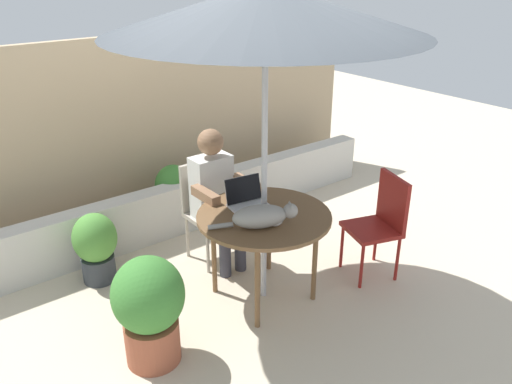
{
  "coord_description": "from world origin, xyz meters",
  "views": [
    {
      "loc": [
        -2.21,
        -2.77,
        2.52
      ],
      "look_at": [
        0.0,
        0.1,
        0.88
      ],
      "focal_mm": 36.8,
      "sensor_mm": 36.0,
      "label": 1
    }
  ],
  "objects_px": {
    "person_seated": "(216,192)",
    "potted_plant_corner": "(96,245)",
    "patio_table": "(264,221)",
    "chair_occupied": "(207,203)",
    "chair_empty": "(381,218)",
    "cat": "(263,216)",
    "potted_plant_near_fence": "(174,192)",
    "laptop": "(246,198)",
    "patio_umbrella": "(266,9)",
    "potted_plant_by_chair": "(149,307)"
  },
  "relations": [
    {
      "from": "person_seated",
      "to": "potted_plant_corner",
      "type": "height_order",
      "value": "person_seated"
    },
    {
      "from": "patio_table",
      "to": "person_seated",
      "type": "height_order",
      "value": "person_seated"
    },
    {
      "from": "person_seated",
      "to": "chair_occupied",
      "type": "bearing_deg",
      "value": 90.0
    },
    {
      "from": "patio_table",
      "to": "potted_plant_near_fence",
      "type": "distance_m",
      "value": 1.59
    },
    {
      "from": "patio_umbrella",
      "to": "potted_plant_by_chair",
      "type": "relative_size",
      "value": 3.02
    },
    {
      "from": "laptop",
      "to": "potted_plant_near_fence",
      "type": "xyz_separation_m",
      "value": [
        0.08,
        1.34,
        -0.45
      ]
    },
    {
      "from": "patio_table",
      "to": "potted_plant_near_fence",
      "type": "xyz_separation_m",
      "value": [
        0.08,
        1.55,
        -0.33
      ]
    },
    {
      "from": "cat",
      "to": "potted_plant_near_fence",
      "type": "distance_m",
      "value": 1.78
    },
    {
      "from": "chair_empty",
      "to": "person_seated",
      "type": "bearing_deg",
      "value": 135.51
    },
    {
      "from": "chair_occupied",
      "to": "chair_empty",
      "type": "xyz_separation_m",
      "value": [
        1.0,
        -1.13,
        0.0
      ]
    },
    {
      "from": "potted_plant_near_fence",
      "to": "potted_plant_corner",
      "type": "xyz_separation_m",
      "value": [
        -1.04,
        -0.52,
        -0.01
      ]
    },
    {
      "from": "potted_plant_near_fence",
      "to": "potted_plant_by_chair",
      "type": "xyz_separation_m",
      "value": [
        -1.13,
        -1.67,
        0.09
      ]
    },
    {
      "from": "chair_occupied",
      "to": "person_seated",
      "type": "relative_size",
      "value": 0.72
    },
    {
      "from": "patio_table",
      "to": "chair_occupied",
      "type": "relative_size",
      "value": 1.16
    },
    {
      "from": "potted_plant_near_fence",
      "to": "potted_plant_corner",
      "type": "distance_m",
      "value": 1.16
    },
    {
      "from": "chair_occupied",
      "to": "laptop",
      "type": "distance_m",
      "value": 0.66
    },
    {
      "from": "person_seated",
      "to": "potted_plant_by_chair",
      "type": "distance_m",
      "value": 1.33
    },
    {
      "from": "chair_empty",
      "to": "patio_umbrella",
      "type": "bearing_deg",
      "value": 161.96
    },
    {
      "from": "chair_occupied",
      "to": "potted_plant_near_fence",
      "type": "height_order",
      "value": "chair_occupied"
    },
    {
      "from": "chair_occupied",
      "to": "person_seated",
      "type": "distance_m",
      "value": 0.23
    },
    {
      "from": "chair_empty",
      "to": "potted_plant_corner",
      "type": "height_order",
      "value": "chair_empty"
    },
    {
      "from": "patio_table",
      "to": "potted_plant_corner",
      "type": "xyz_separation_m",
      "value": [
        -0.96,
        1.03,
        -0.34
      ]
    },
    {
      "from": "cat",
      "to": "potted_plant_near_fence",
      "type": "height_order",
      "value": "cat"
    },
    {
      "from": "laptop",
      "to": "cat",
      "type": "relative_size",
      "value": 0.56
    },
    {
      "from": "chair_empty",
      "to": "laptop",
      "type": "relative_size",
      "value": 2.67
    },
    {
      "from": "laptop",
      "to": "chair_empty",
      "type": "bearing_deg",
      "value": -28.23
    },
    {
      "from": "chair_occupied",
      "to": "chair_empty",
      "type": "distance_m",
      "value": 1.51
    },
    {
      "from": "chair_occupied",
      "to": "potted_plant_corner",
      "type": "bearing_deg",
      "value": 167.19
    },
    {
      "from": "laptop",
      "to": "potted_plant_corner",
      "type": "height_order",
      "value": "laptop"
    },
    {
      "from": "laptop",
      "to": "potted_plant_corner",
      "type": "xyz_separation_m",
      "value": [
        -0.95,
        0.81,
        -0.46
      ]
    },
    {
      "from": "person_seated",
      "to": "potted_plant_corner",
      "type": "xyz_separation_m",
      "value": [
        -0.96,
        0.38,
        -0.35
      ]
    },
    {
      "from": "patio_table",
      "to": "laptop",
      "type": "xyz_separation_m",
      "value": [
        -0.01,
        0.21,
        0.12
      ]
    },
    {
      "from": "person_seated",
      "to": "potted_plant_corner",
      "type": "distance_m",
      "value": 1.09
    },
    {
      "from": "laptop",
      "to": "patio_table",
      "type": "bearing_deg",
      "value": -87.75
    },
    {
      "from": "chair_occupied",
      "to": "potted_plant_by_chair",
      "type": "height_order",
      "value": "chair_occupied"
    },
    {
      "from": "chair_empty",
      "to": "patio_table",
      "type": "bearing_deg",
      "value": 161.96
    },
    {
      "from": "patio_table",
      "to": "cat",
      "type": "relative_size",
      "value": 1.74
    },
    {
      "from": "chair_occupied",
      "to": "person_seated",
      "type": "height_order",
      "value": "person_seated"
    },
    {
      "from": "laptop",
      "to": "person_seated",
      "type": "bearing_deg",
      "value": 88.9
    },
    {
      "from": "cat",
      "to": "potted_plant_near_fence",
      "type": "xyz_separation_m",
      "value": [
        0.2,
        1.7,
        -0.47
      ]
    },
    {
      "from": "potted_plant_corner",
      "to": "chair_occupied",
      "type": "bearing_deg",
      "value": -12.81
    },
    {
      "from": "chair_occupied",
      "to": "person_seated",
      "type": "bearing_deg",
      "value": -90.0
    },
    {
      "from": "patio_table",
      "to": "patio_umbrella",
      "type": "relative_size",
      "value": 0.43
    },
    {
      "from": "laptop",
      "to": "potted_plant_by_chair",
      "type": "distance_m",
      "value": 1.15
    },
    {
      "from": "cat",
      "to": "potted_plant_corner",
      "type": "relative_size",
      "value": 0.96
    },
    {
      "from": "chair_occupied",
      "to": "patio_umbrella",
      "type": "bearing_deg",
      "value": -90.0
    },
    {
      "from": "patio_umbrella",
      "to": "chair_occupied",
      "type": "distance_m",
      "value": 1.87
    },
    {
      "from": "potted_plant_corner",
      "to": "chair_empty",
      "type": "bearing_deg",
      "value": -34.68
    },
    {
      "from": "chair_occupied",
      "to": "potted_plant_near_fence",
      "type": "distance_m",
      "value": 0.77
    },
    {
      "from": "cat",
      "to": "potted_plant_by_chair",
      "type": "xyz_separation_m",
      "value": [
        -0.92,
        0.03,
        -0.39
      ]
    }
  ]
}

